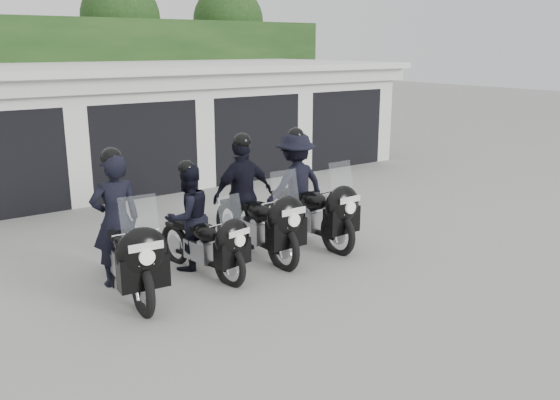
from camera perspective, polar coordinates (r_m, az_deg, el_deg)
ground at (r=9.70m, az=0.73°, el=-6.14°), size 80.00×80.00×0.00m
garage_block at (r=16.37m, az=-16.55°, el=6.96°), size 16.40×6.80×2.96m
background_vegetation at (r=21.00m, az=-20.50°, el=11.91°), size 20.00×3.90×5.80m
police_bike_a at (r=8.65m, az=-14.89°, el=-3.38°), size 0.88×2.43×2.12m
police_bike_b at (r=9.26m, az=-8.13°, el=-2.35°), size 0.94×2.06×1.80m
police_bike_c at (r=9.96m, az=-2.94°, el=-0.22°), size 1.15×2.42×2.10m
police_bike_d at (r=10.65m, az=2.13°, el=0.78°), size 1.28×2.41×2.10m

